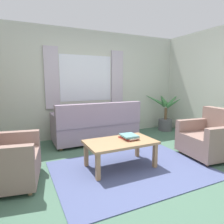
# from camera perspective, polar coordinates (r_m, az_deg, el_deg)

# --- Properties ---
(ground_plane) EXTENTS (6.24, 6.24, 0.00)m
(ground_plane) POSITION_cam_1_polar(r_m,az_deg,el_deg) (3.26, 5.82, -16.20)
(ground_plane) COLOR #476B56
(wall_back) EXTENTS (5.32, 0.12, 2.60)m
(wall_back) POSITION_cam_1_polar(r_m,az_deg,el_deg) (5.02, -7.59, 7.89)
(wall_back) COLOR beige
(wall_back) RESTS_ON ground_plane
(window_with_curtains) EXTENTS (1.98, 0.07, 1.40)m
(window_with_curtains) POSITION_cam_1_polar(r_m,az_deg,el_deg) (4.94, -7.32, 9.62)
(window_with_curtains) COLOR white
(area_rug) EXTENTS (2.39, 1.72, 0.01)m
(area_rug) POSITION_cam_1_polar(r_m,az_deg,el_deg) (3.26, 5.82, -16.10)
(area_rug) COLOR #4C5684
(area_rug) RESTS_ON ground_plane
(couch) EXTENTS (1.90, 0.82, 0.92)m
(couch) POSITION_cam_1_polar(r_m,az_deg,el_deg) (4.53, -4.52, -4.05)
(couch) COLOR #998499
(couch) RESTS_ON ground_plane
(armchair_left) EXTENTS (0.96, 0.97, 0.88)m
(armchair_left) POSITION_cam_1_polar(r_m,az_deg,el_deg) (3.06, -29.44, -11.93)
(armchair_left) COLOR gray
(armchair_left) RESTS_ON ground_plane
(armchair_right) EXTENTS (0.91, 0.92, 0.88)m
(armchair_right) POSITION_cam_1_polar(r_m,az_deg,el_deg) (4.08, 26.53, -6.63)
(armchair_right) COLOR gray
(armchair_right) RESTS_ON ground_plane
(coffee_table) EXTENTS (1.10, 0.64, 0.44)m
(coffee_table) POSITION_cam_1_polar(r_m,az_deg,el_deg) (3.20, 2.43, -9.30)
(coffee_table) COLOR #A87F56
(coffee_table) RESTS_ON ground_plane
(book_stack_on_table) EXTENTS (0.26, 0.34, 0.07)m
(book_stack_on_table) POSITION_cam_1_polar(r_m,az_deg,el_deg) (3.30, 4.91, -7.05)
(book_stack_on_table) COLOR #B23833
(book_stack_on_table) RESTS_ON coffee_table
(potted_plant) EXTENTS (1.18, 1.09, 1.08)m
(potted_plant) POSITION_cam_1_polar(r_m,az_deg,el_deg) (5.78, 15.04, -0.76)
(potted_plant) COLOR #56565B
(potted_plant) RESTS_ON ground_plane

